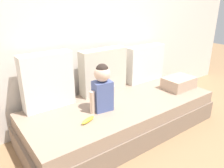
# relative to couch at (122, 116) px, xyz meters

# --- Properties ---
(ground_plane) EXTENTS (12.00, 12.00, 0.00)m
(ground_plane) POSITION_rel_couch_xyz_m (0.00, 0.00, -0.18)
(ground_plane) COLOR #93704C
(back_wall) EXTENTS (5.47, 0.10, 2.45)m
(back_wall) POSITION_rel_couch_xyz_m (0.00, 0.60, 1.04)
(back_wall) COLOR silver
(back_wall) RESTS_ON ground
(couch) EXTENTS (2.27, 0.94, 0.37)m
(couch) POSITION_rel_couch_xyz_m (0.00, 0.00, 0.00)
(couch) COLOR #826C5B
(couch) RESTS_ON ground
(throw_pillow_left) EXTENTS (0.54, 0.16, 0.59)m
(throw_pillow_left) POSITION_rel_couch_xyz_m (-0.70, 0.37, 0.49)
(throw_pillow_left) COLOR silver
(throw_pillow_left) RESTS_ON couch
(throw_pillow_center) EXTENTS (0.60, 0.16, 0.54)m
(throw_pillow_center) POSITION_rel_couch_xyz_m (0.00, 0.37, 0.46)
(throw_pillow_center) COLOR beige
(throw_pillow_center) RESTS_ON couch
(throw_pillow_right) EXTENTS (0.59, 0.16, 0.50)m
(throw_pillow_right) POSITION_rel_couch_xyz_m (0.70, 0.37, 0.44)
(throw_pillow_right) COLOR silver
(throw_pillow_right) RESTS_ON couch
(toddler) EXTENTS (0.30, 0.17, 0.50)m
(toddler) POSITION_rel_couch_xyz_m (-0.28, -0.02, 0.45)
(toddler) COLOR #4C5B93
(toddler) RESTS_ON couch
(banana) EXTENTS (0.18, 0.10, 0.04)m
(banana) POSITION_rel_couch_xyz_m (-0.54, -0.15, 0.21)
(banana) COLOR yellow
(banana) RESTS_ON couch
(folded_blanket) EXTENTS (0.40, 0.28, 0.15)m
(folded_blanket) POSITION_rel_couch_xyz_m (0.85, -0.12, 0.26)
(folded_blanket) COLOR tan
(folded_blanket) RESTS_ON couch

